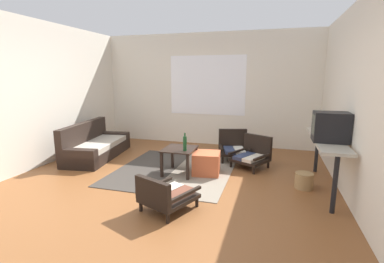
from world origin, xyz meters
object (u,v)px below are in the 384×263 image
Objects in this scene: armchair_by_window at (233,147)px; glass_bottle at (185,143)px; couch at (95,147)px; wicker_basket at (304,181)px; armchair_striped_foreground at (165,195)px; console_shelf at (326,144)px; ottoman_orange at (206,163)px; clay_vase at (324,126)px; coffee_table at (179,154)px; armchair_corner at (252,154)px; crt_television at (331,127)px.

glass_bottle is (-0.64, -1.25, 0.32)m from armchair_by_window.
wicker_basket is at bearing -7.70° from couch.
console_shelf is (2.03, 1.35, 0.48)m from armchair_striped_foreground.
clay_vase reaches higher than ottoman_orange.
console_shelf is at bearing -90.00° from clay_vase.
couch reaches higher than coffee_table.
coffee_table reaches higher than ottoman_orange.
console_shelf is 6.37× the size of wicker_basket.
coffee_table is 1.37m from armchair_by_window.
armchair_striped_foreground is 2.29m from armchair_corner.
glass_bottle is (-2.16, -0.12, -0.11)m from console_shelf.
console_shelf is at bearing -6.40° from couch.
couch reaches higher than armchair_corner.
crt_television is (4.34, -0.70, 0.77)m from couch.
armchair_by_window is 0.41× the size of console_shelf.
couch is 2.33× the size of armchair_striped_foreground.
glass_bottle reaches higher than armchair_by_window.
console_shelf is (1.11, -0.76, 0.45)m from armchair_corner.
clay_vase is (2.03, 1.69, 0.69)m from armchair_striped_foreground.
couch is 4.40m from clay_vase.
armchair_striped_foreground is 2.48m from console_shelf.
clay_vase is (0.00, 0.56, -0.08)m from crt_television.
crt_television is 1.52× the size of glass_bottle.
clay_vase reaches higher than armchair_striped_foreground.
couch reaches higher than wicker_basket.
wicker_basket is (-0.27, -0.41, -0.79)m from clay_vase.
armchair_striped_foreground is 0.46× the size of console_shelf.
armchair_striped_foreground is at bearing -101.54° from armchair_by_window.
armchair_striped_foreground is at bearing -150.83° from crt_television.
glass_bottle is (-1.05, -0.87, 0.34)m from armchair_corner.
armchair_striped_foreground reaches higher than coffee_table.
glass_bottle reaches higher than couch.
armchair_by_window is 2.53m from armchair_striped_foreground.
coffee_table is 0.75× the size of armchair_striped_foreground.
crt_television is (-0.00, -0.22, 0.29)m from console_shelf.
glass_bottle is (-0.13, 1.23, 0.37)m from armchair_striped_foreground.
ottoman_orange reaches higher than wicker_basket.
clay_vase is at bearing -1.85° from couch.
armchair_by_window is (0.78, 1.12, -0.09)m from coffee_table.
glass_bottle reaches higher than coffee_table.
couch is 4.11m from wicker_basket.
couch is 2.29m from glass_bottle.
ottoman_orange is at bearing 38.11° from glass_bottle.
glass_bottle is at bearing -140.19° from armchair_corner.
ottoman_orange is at bearing -8.12° from couch.
ottoman_orange is at bearing 83.03° from armchair_striped_foreground.
couch reaches higher than ottoman_orange.
armchair_corner is at bearing 32.29° from coffee_table.
console_shelf is 0.36m from crt_television.
console_shelf is at bearing 89.17° from crt_television.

